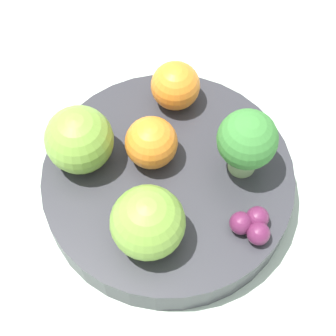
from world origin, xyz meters
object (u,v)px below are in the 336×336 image
at_px(broccoli, 247,142).
at_px(apple_green, 79,140).
at_px(orange_back, 151,143).
at_px(grape_cluster, 252,225).
at_px(bowl, 168,183).
at_px(apple_red, 148,223).
at_px(orange_front, 175,86).

xyz_separation_m(broccoli, apple_green, (0.14, 0.00, -0.01)).
height_order(broccoli, apple_green, broccoli).
relative_size(orange_back, grape_cluster, 1.37).
distance_m(bowl, apple_red, 0.08).
bearing_deg(broccoli, apple_green, 1.19).
bearing_deg(apple_red, orange_front, -93.98).
xyz_separation_m(bowl, apple_green, (0.07, -0.01, 0.05)).
bearing_deg(orange_back, apple_red, 93.80).
height_order(bowl, orange_front, orange_front).
height_order(apple_green, grape_cluster, apple_green).
height_order(orange_front, grape_cluster, orange_front).
bearing_deg(broccoli, apple_red, 44.87).
height_order(broccoli, grape_cluster, broccoli).
xyz_separation_m(orange_front, grape_cluster, (-0.07, 0.12, -0.01)).
xyz_separation_m(bowl, grape_cluster, (-0.07, 0.05, 0.03)).
distance_m(apple_green, orange_front, 0.10).
distance_m(bowl, orange_back, 0.05).
xyz_separation_m(apple_green, orange_back, (-0.06, -0.01, -0.01)).
relative_size(broccoli, orange_back, 1.52).
distance_m(broccoli, orange_back, 0.08).
xyz_separation_m(broccoli, grape_cluster, (-0.01, 0.06, -0.03)).
bearing_deg(grape_cluster, orange_front, -59.72).
relative_size(broccoli, grape_cluster, 2.07).
bearing_deg(broccoli, orange_front, -45.82).
distance_m(apple_red, grape_cluster, 0.08).
distance_m(bowl, broccoli, 0.08).
xyz_separation_m(orange_front, orange_back, (0.01, 0.06, 0.00)).
bearing_deg(bowl, orange_front, -89.41).
height_order(orange_front, orange_back, same).
height_order(apple_red, orange_front, apple_red).
relative_size(bowl, orange_back, 4.85).
distance_m(orange_front, grape_cluster, 0.14).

